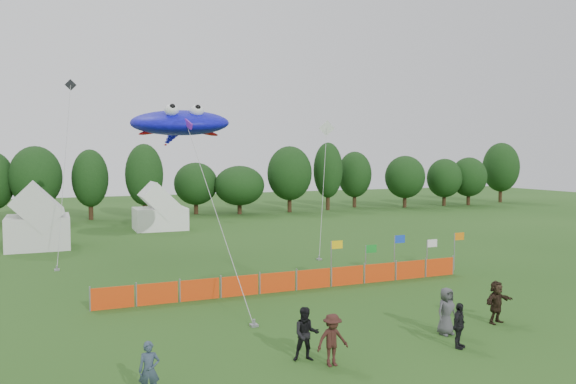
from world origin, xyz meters
name	(u,v)px	position (x,y,z in m)	size (l,w,h in m)	color
ground	(350,341)	(0.00, 0.00, 0.00)	(160.00, 160.00, 0.00)	#234C16
treeline	(167,180)	(1.61, 44.93, 4.18)	(104.57, 8.78, 8.36)	#382314
tent_left	(38,222)	(-11.21, 27.36, 1.99)	(4.46, 4.46, 3.93)	silver
tent_right	(160,211)	(-1.01, 34.38, 1.69)	(4.74, 3.79, 3.35)	white
barrier_fence	(296,281)	(1.26, 8.00, 0.50)	(19.90, 0.06, 1.00)	red
flag_row	(399,250)	(8.19, 9.06, 1.44)	(8.73, 0.61, 2.28)	gray
spectator_a	(149,370)	(-7.68, -2.14, 0.82)	(0.60, 0.39, 1.64)	#303F51
spectator_b	(306,334)	(-2.34, -1.18, 0.91)	(0.89, 0.69, 1.82)	black
spectator_c	(332,340)	(-1.74, -1.93, 0.87)	(1.12, 0.64, 1.73)	#371B16
spectator_d	(459,326)	(3.21, -2.17, 0.82)	(0.96, 0.40, 1.64)	black
spectator_e	(446,311)	(3.79, -0.75, 0.91)	(0.89, 0.58, 1.83)	#444348
spectator_f	(496,302)	(6.63, -0.36, 0.88)	(1.64, 0.52, 1.76)	black
stingray_kite	(179,123)	(-2.36, 18.85, 8.98)	(7.51, 23.94, 10.15)	#1110E9
small_kite_white	(325,162)	(8.43, 19.11, 6.43)	(4.15, 6.06, 9.58)	white
small_kite_dark	(66,152)	(-9.23, 23.65, 7.11)	(1.90, 9.99, 12.64)	black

